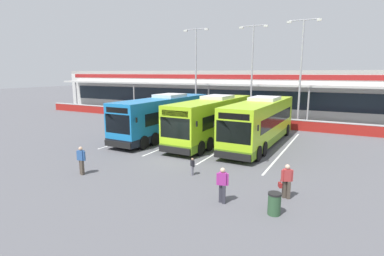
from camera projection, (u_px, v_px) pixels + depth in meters
ground_plane at (172, 158)px, 20.17m from camera, size 200.00×200.00×0.00m
terminal_building at (270, 92)px, 43.00m from camera, size 70.00×13.00×6.00m
red_barrier_wall at (241, 120)px, 32.66m from camera, size 60.00×0.40×1.10m
coach_bus_leftmost at (164, 117)px, 26.83m from camera, size 3.02×12.19×3.78m
coach_bus_left_centre at (213, 120)px, 25.21m from camera, size 3.02×12.19×3.78m
coach_bus_centre at (260, 123)px, 23.80m from camera, size 3.02×12.19×3.78m
bay_stripe_far_west at (149, 134)px, 28.28m from camera, size 0.14×13.00×0.01m
bay_stripe_west at (187, 138)px, 26.35m from camera, size 0.14×13.00×0.01m
bay_stripe_mid_west at (232, 143)px, 24.41m from camera, size 0.14×13.00×0.01m
bay_stripe_centre at (285, 150)px, 22.48m from camera, size 0.14×13.00×0.01m
pedestrian_with_handbag at (286, 180)px, 13.65m from camera, size 0.64×0.45×1.62m
pedestrian_in_dark_coat at (81, 159)px, 16.89m from camera, size 0.54×0.29×1.62m
pedestrian_child at (192, 166)px, 16.81m from camera, size 0.32×0.25×1.00m
pedestrian_near_bin at (222, 184)px, 13.18m from camera, size 0.54×0.31×1.62m
lamp_post_west at (196, 68)px, 36.69m from camera, size 3.24×0.28×11.00m
lamp_post_centre at (252, 67)px, 34.14m from camera, size 3.24×0.28×11.00m
lamp_post_east at (301, 67)px, 30.36m from camera, size 3.24×0.28×11.00m
litter_bin at (274, 204)px, 12.14m from camera, size 0.54×0.54×0.93m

